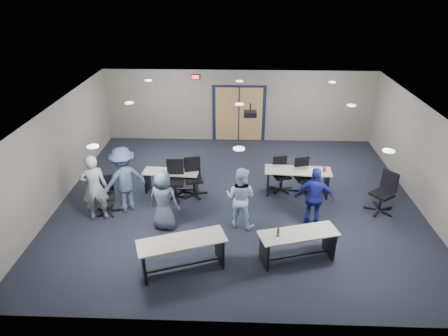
{
  "coord_description": "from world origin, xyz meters",
  "views": [
    {
      "loc": [
        -0.03,
        -9.91,
        5.9
      ],
      "look_at": [
        -0.38,
        -0.3,
        1.14
      ],
      "focal_mm": 32.0,
      "sensor_mm": 36.0,
      "label": 1
    }
  ],
  "objects_px": {
    "chair_back_b": "(194,178)",
    "chair_back_d": "(304,177)",
    "chair_back_a": "(175,181)",
    "person_lightblue": "(240,197)",
    "chair_back_c": "(282,175)",
    "table_back_right": "(298,177)",
    "table_front_right": "(298,241)",
    "person_gray": "(94,187)",
    "person_plaid": "(164,200)",
    "table_back_left": "(171,178)",
    "chair_loose_left": "(106,196)",
    "table_front_left": "(182,250)",
    "person_navy": "(314,198)",
    "person_back": "(124,179)",
    "chair_loose_right": "(382,193)"
  },
  "relations": [
    {
      "from": "chair_back_c",
      "to": "person_gray",
      "type": "distance_m",
      "value": 5.27
    },
    {
      "from": "person_lightblue",
      "to": "person_navy",
      "type": "xyz_separation_m",
      "value": [
        1.85,
        0.07,
        -0.0
      ]
    },
    {
      "from": "chair_back_a",
      "to": "table_back_right",
      "type": "bearing_deg",
      "value": 3.24
    },
    {
      "from": "table_front_right",
      "to": "person_back",
      "type": "relative_size",
      "value": 1.02
    },
    {
      "from": "chair_back_b",
      "to": "chair_back_d",
      "type": "height_order",
      "value": "chair_back_b"
    },
    {
      "from": "chair_back_d",
      "to": "table_front_right",
      "type": "bearing_deg",
      "value": -116.18
    },
    {
      "from": "table_front_left",
      "to": "person_gray",
      "type": "bearing_deg",
      "value": 122.31
    },
    {
      "from": "chair_back_b",
      "to": "person_gray",
      "type": "relative_size",
      "value": 0.61
    },
    {
      "from": "chair_back_a",
      "to": "person_lightblue",
      "type": "bearing_deg",
      "value": -37.92
    },
    {
      "from": "chair_back_a",
      "to": "person_navy",
      "type": "height_order",
      "value": "person_navy"
    },
    {
      "from": "person_gray",
      "to": "chair_back_a",
      "type": "bearing_deg",
      "value": -163.44
    },
    {
      "from": "table_front_right",
      "to": "table_back_right",
      "type": "xyz_separation_m",
      "value": [
        0.38,
        3.0,
        0.03
      ]
    },
    {
      "from": "chair_back_b",
      "to": "chair_back_d",
      "type": "relative_size",
      "value": 1.06
    },
    {
      "from": "chair_back_b",
      "to": "chair_back_d",
      "type": "bearing_deg",
      "value": -9.15
    },
    {
      "from": "table_front_right",
      "to": "person_lightblue",
      "type": "xyz_separation_m",
      "value": [
        -1.28,
        1.33,
        0.32
      ]
    },
    {
      "from": "table_back_right",
      "to": "person_lightblue",
      "type": "height_order",
      "value": "person_lightblue"
    },
    {
      "from": "table_back_left",
      "to": "person_lightblue",
      "type": "bearing_deg",
      "value": -35.33
    },
    {
      "from": "table_front_right",
      "to": "person_lightblue",
      "type": "height_order",
      "value": "person_lightblue"
    },
    {
      "from": "table_front_left",
      "to": "chair_back_b",
      "type": "relative_size",
      "value": 1.78
    },
    {
      "from": "chair_back_d",
      "to": "person_plaid",
      "type": "xyz_separation_m",
      "value": [
        -3.76,
        -1.9,
        0.26
      ]
    },
    {
      "from": "person_gray",
      "to": "person_lightblue",
      "type": "height_order",
      "value": "person_gray"
    },
    {
      "from": "chair_back_a",
      "to": "table_front_right",
      "type": "bearing_deg",
      "value": -43.06
    },
    {
      "from": "table_back_right",
      "to": "chair_back_a",
      "type": "xyz_separation_m",
      "value": [
        -3.51,
        -0.4,
        0.04
      ]
    },
    {
      "from": "table_front_right",
      "to": "person_plaid",
      "type": "relative_size",
      "value": 1.18
    },
    {
      "from": "table_front_left",
      "to": "table_front_right",
      "type": "xyz_separation_m",
      "value": [
        2.53,
        0.44,
        -0.03
      ]
    },
    {
      "from": "table_back_right",
      "to": "person_plaid",
      "type": "bearing_deg",
      "value": -148.95
    },
    {
      "from": "table_front_left",
      "to": "chair_back_a",
      "type": "relative_size",
      "value": 1.75
    },
    {
      "from": "chair_loose_right",
      "to": "chair_back_b",
      "type": "bearing_deg",
      "value": -134.74
    },
    {
      "from": "person_back",
      "to": "person_gray",
      "type": "bearing_deg",
      "value": 0.29
    },
    {
      "from": "chair_back_b",
      "to": "chair_loose_left",
      "type": "relative_size",
      "value": 1.1
    },
    {
      "from": "chair_back_d",
      "to": "table_back_left",
      "type": "bearing_deg",
      "value": 165.36
    },
    {
      "from": "table_front_right",
      "to": "chair_back_c",
      "type": "distance_m",
      "value": 3.2
    },
    {
      "from": "table_back_left",
      "to": "chair_back_b",
      "type": "xyz_separation_m",
      "value": [
        0.68,
        -0.18,
        0.11
      ]
    },
    {
      "from": "person_lightblue",
      "to": "person_navy",
      "type": "height_order",
      "value": "person_lightblue"
    },
    {
      "from": "table_front_left",
      "to": "person_back",
      "type": "distance_m",
      "value": 3.07
    },
    {
      "from": "person_navy",
      "to": "person_back",
      "type": "distance_m",
      "value": 5.0
    },
    {
      "from": "table_back_right",
      "to": "person_back",
      "type": "xyz_separation_m",
      "value": [
        -4.77,
        -1.02,
        0.39
      ]
    },
    {
      "from": "chair_back_c",
      "to": "table_back_right",
      "type": "bearing_deg",
      "value": -40.3
    },
    {
      "from": "table_back_left",
      "to": "person_navy",
      "type": "height_order",
      "value": "person_navy"
    },
    {
      "from": "table_front_left",
      "to": "chair_back_c",
      "type": "bearing_deg",
      "value": 36.07
    },
    {
      "from": "chair_loose_left",
      "to": "table_front_left",
      "type": "bearing_deg",
      "value": -60.1
    },
    {
      "from": "chair_loose_left",
      "to": "person_lightblue",
      "type": "xyz_separation_m",
      "value": [
        3.58,
        -0.46,
        0.3
      ]
    },
    {
      "from": "table_back_right",
      "to": "chair_back_a",
      "type": "distance_m",
      "value": 3.53
    },
    {
      "from": "table_back_right",
      "to": "person_plaid",
      "type": "distance_m",
      "value": 4.03
    },
    {
      "from": "table_back_left",
      "to": "table_back_right",
      "type": "distance_m",
      "value": 3.69
    },
    {
      "from": "chair_back_a",
      "to": "chair_back_b",
      "type": "relative_size",
      "value": 1.02
    },
    {
      "from": "person_gray",
      "to": "person_navy",
      "type": "xyz_separation_m",
      "value": [
        5.61,
        -0.12,
        -0.11
      ]
    },
    {
      "from": "chair_back_c",
      "to": "person_lightblue",
      "type": "xyz_separation_m",
      "value": [
        -1.22,
        -1.88,
        0.3
      ]
    },
    {
      "from": "table_front_right",
      "to": "chair_back_d",
      "type": "height_order",
      "value": "chair_back_d"
    },
    {
      "from": "chair_back_d",
      "to": "person_lightblue",
      "type": "bearing_deg",
      "value": -152.49
    }
  ]
}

